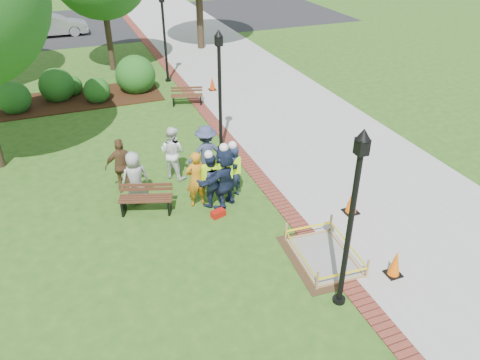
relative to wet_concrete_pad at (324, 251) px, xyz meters
name	(u,v)px	position (x,y,z in m)	size (l,w,h in m)	color
ground	(239,237)	(-1.68, 1.58, -0.23)	(100.00, 100.00, 0.00)	#285116
sidewalk	(261,91)	(3.32, 11.58, -0.22)	(6.00, 60.00, 0.02)	#9E9E99
brick_edging	(195,100)	(0.07, 11.58, -0.22)	(0.50, 60.00, 0.03)	maroon
mulch_bed	(82,99)	(-4.68, 13.58, -0.21)	(7.00, 3.00, 0.05)	#381E0F
parking_lot	(105,24)	(-1.68, 28.58, -0.23)	(36.00, 12.00, 0.01)	black
wet_concrete_pad	(324,251)	(0.00, 0.00, 0.00)	(1.86, 2.41, 0.55)	#47331E
bench_near	(146,204)	(-3.73, 3.65, 0.03)	(1.59, 0.95, 0.82)	#54301C
bench_far	(187,99)	(-0.39, 11.22, 0.00)	(1.45, 0.82, 0.74)	#55371D
cone_front	(395,264)	(1.24, -1.15, 0.12)	(0.37, 0.37, 0.73)	black
cone_back	(352,202)	(1.73, 1.46, 0.15)	(0.41, 0.41, 0.80)	black
cone_far	(212,84)	(1.22, 12.53, 0.09)	(0.34, 0.34, 0.67)	black
toolbox	(218,214)	(-1.89, 2.68, -0.14)	(0.40, 0.22, 0.20)	#AC150D
lamp_near	(352,211)	(-0.43, -1.42, 2.25)	(0.28, 0.28, 4.26)	black
lamp_mid	(220,84)	(-0.43, 6.58, 2.25)	(0.28, 0.28, 4.26)	black
lamp_far	(164,30)	(-0.43, 14.58, 2.25)	(0.28, 0.28, 4.26)	black
shrub_a	(17,111)	(-7.38, 13.10, -0.23)	(1.40, 1.40, 1.40)	#184C15
shrub_b	(60,99)	(-5.61, 13.91, -0.23)	(1.54, 1.54, 1.54)	#184C15
shrub_c	(99,101)	(-4.00, 13.06, -0.23)	(1.16, 1.16, 1.16)	#184C15
shrub_d	(137,91)	(-2.13, 13.72, -0.23)	(1.83, 1.83, 1.83)	#184C15
shrub_e	(74,95)	(-4.98, 14.32, -0.23)	(0.95, 0.95, 0.95)	#184C15
casual_person_a	(135,178)	(-3.88, 4.30, 0.58)	(0.57, 0.41, 1.63)	#989898
casual_person_b	(196,179)	(-2.27, 3.50, 0.63)	(0.59, 0.41, 1.73)	#C57317
casual_person_c	(173,153)	(-2.48, 5.32, 0.64)	(0.65, 0.66, 1.75)	white
casual_person_d	(122,166)	(-4.11, 5.03, 0.64)	(0.59, 0.41, 1.76)	brown
casual_person_e	(206,153)	(-1.53, 4.80, 0.69)	(0.61, 0.40, 1.85)	#363C5E
hivis_worker_a	(224,176)	(-1.51, 3.16, 0.77)	(0.72, 0.65, 2.03)	#192541
hivis_worker_b	(233,170)	(-1.13, 3.50, 0.69)	(0.65, 0.57, 1.87)	#1A2444
hivis_worker_c	(210,178)	(-1.90, 3.34, 0.66)	(0.56, 0.40, 1.79)	#182C40
parked_car_b	(57,36)	(-5.18, 26.11, -0.23)	(4.55, 1.98, 1.49)	#A7A6AB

